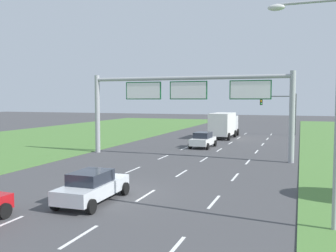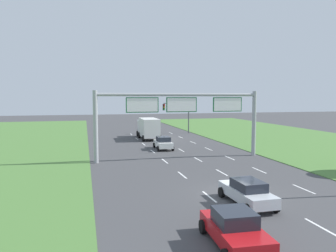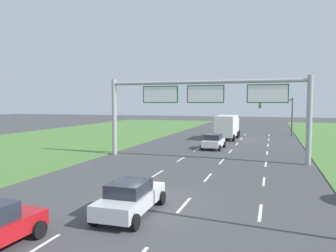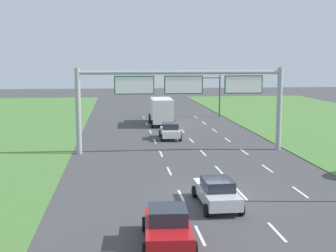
% 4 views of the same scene
% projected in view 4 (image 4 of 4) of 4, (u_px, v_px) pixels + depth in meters
% --- Properties ---
extents(ground_plane, '(200.00, 200.00, 0.00)m').
position_uv_depth(ground_plane, '(212.00, 195.00, 26.63)').
color(ground_plane, '#424244').
extents(lane_dashes_inner_left, '(0.14, 56.40, 0.01)m').
position_uv_depth(lane_dashes_inner_left, '(165.00, 162.00, 35.29)').
color(lane_dashes_inner_left, white).
rests_on(lane_dashes_inner_left, ground_plane).
extents(lane_dashes_inner_right, '(0.14, 56.40, 0.01)m').
position_uv_depth(lane_dashes_inner_right, '(210.00, 161.00, 35.68)').
color(lane_dashes_inner_right, white).
rests_on(lane_dashes_inner_right, ground_plane).
extents(lane_dashes_slip, '(0.14, 56.40, 0.01)m').
position_uv_depth(lane_dashes_slip, '(255.00, 159.00, 36.06)').
color(lane_dashes_slip, white).
rests_on(lane_dashes_slip, ground_plane).
extents(car_near_red, '(2.11, 4.01, 1.55)m').
position_uv_depth(car_near_red, '(170.00, 131.00, 45.42)').
color(car_near_red, white).
rests_on(car_near_red, ground_plane).
extents(car_lead_silver, '(2.03, 4.46, 1.50)m').
position_uv_depth(car_lead_silver, '(217.00, 192.00, 24.57)').
color(car_lead_silver, silver).
rests_on(car_lead_silver, ground_plane).
extents(car_mid_lane, '(2.33, 4.18, 1.55)m').
position_uv_depth(car_mid_lane, '(168.00, 226.00, 19.54)').
color(car_mid_lane, red).
rests_on(car_mid_lane, ground_plane).
extents(box_truck, '(2.78, 7.62, 3.15)m').
position_uv_depth(box_truck, '(161.00, 110.00, 55.39)').
color(box_truck, silver).
rests_on(box_truck, ground_plane).
extents(sign_gantry, '(17.24, 0.44, 7.00)m').
position_uv_depth(sign_gantry, '(183.00, 92.00, 38.48)').
color(sign_gantry, '#9EA0A5').
rests_on(sign_gantry, ground_plane).
extents(traffic_light_mast, '(4.76, 0.49, 5.60)m').
position_uv_depth(traffic_light_mast, '(205.00, 88.00, 61.82)').
color(traffic_light_mast, '#47494F').
rests_on(traffic_light_mast, ground_plane).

